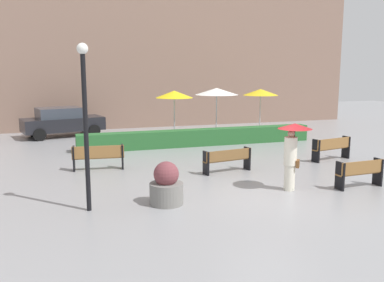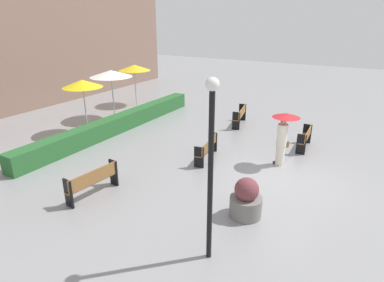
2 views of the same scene
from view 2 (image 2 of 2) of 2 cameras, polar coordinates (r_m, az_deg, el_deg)
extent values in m
plane|color=gray|center=(11.95, 15.63, -6.19)|extent=(60.00, 60.00, 0.00)
cube|color=olive|center=(10.73, -17.04, -6.92)|extent=(1.85, 0.44, 0.04)
cube|color=olive|center=(10.53, -16.71, -6.00)|extent=(1.82, 0.24, 0.44)
cube|color=black|center=(10.31, -20.76, -8.58)|extent=(0.10, 0.35, 0.90)
cube|color=black|center=(11.18, -13.52, -5.36)|extent=(0.10, 0.35, 0.90)
cube|color=olive|center=(17.12, 8.20, 4.36)|extent=(1.83, 0.63, 0.04)
cube|color=olive|center=(17.03, 8.76, 5.03)|extent=(1.78, 0.39, 0.41)
cube|color=black|center=(16.33, 7.69, 3.50)|extent=(0.13, 0.38, 0.90)
cube|color=black|center=(17.92, 8.78, 5.02)|extent=(0.13, 0.38, 0.90)
cube|color=brown|center=(12.84, 2.41, -1.31)|extent=(1.85, 0.57, 0.04)
cube|color=brown|center=(12.72, 3.09, -0.55)|extent=(1.81, 0.34, 0.37)
cube|color=black|center=(12.09, 1.23, -2.87)|extent=(0.12, 0.38, 0.82)
cube|color=black|center=(13.60, 3.63, -0.14)|extent=(0.12, 0.38, 0.82)
cube|color=olive|center=(14.66, 18.91, 0.47)|extent=(1.60, 0.35, 0.04)
cube|color=olive|center=(14.57, 19.61, 1.16)|extent=(1.59, 0.12, 0.39)
cube|color=black|center=(13.98, 18.50, -0.55)|extent=(0.08, 0.37, 0.86)
cube|color=black|center=(15.35, 19.42, 1.24)|extent=(0.08, 0.37, 0.86)
cylinder|color=silver|center=(12.76, 15.10, -2.43)|extent=(0.32, 0.32, 0.78)
cube|color=black|center=(12.94, 14.80, -3.76)|extent=(0.40, 0.41, 0.08)
cylinder|color=silver|center=(12.47, 15.45, 0.98)|extent=(0.38, 0.38, 0.84)
sphere|color=tan|center=(12.31, 15.68, 3.28)|extent=(0.21, 0.21, 0.21)
cube|color=brown|center=(12.74, 16.01, -0.42)|extent=(0.25, 0.29, 0.22)
cylinder|color=black|center=(12.43, 15.94, 2.35)|extent=(0.02, 0.02, 0.90)
cone|color=maroon|center=(12.30, 16.15, 4.33)|extent=(1.00, 1.00, 0.16)
cylinder|color=slate|center=(9.48, 9.33, -11.20)|extent=(0.91, 0.91, 0.58)
sphere|color=brown|center=(9.21, 9.53, -8.36)|extent=(0.68, 0.68, 0.68)
cylinder|color=black|center=(7.06, 3.21, -7.09)|extent=(0.12, 0.12, 3.96)
sphere|color=white|center=(6.35, 3.59, 9.88)|extent=(0.28, 0.28, 0.28)
cylinder|color=silver|center=(16.34, -18.12, 5.38)|extent=(0.06, 0.06, 2.40)
cone|color=yellow|center=(16.08, -18.60, 9.49)|extent=(1.84, 1.84, 0.35)
cylinder|color=silver|center=(18.29, -13.63, 7.54)|extent=(0.06, 0.06, 2.47)
cone|color=white|center=(18.05, -13.97, 11.36)|extent=(2.23, 2.23, 0.35)
cylinder|color=silver|center=(21.06, -9.84, 9.35)|extent=(0.06, 0.06, 2.34)
cone|color=yellow|center=(20.87, -10.04, 12.50)|extent=(1.97, 1.97, 0.35)
cube|color=#28602D|center=(16.39, -12.77, 3.01)|extent=(11.39, 0.70, 0.78)
camera|label=1|loc=(9.42, 84.59, -9.18)|focal=39.21mm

